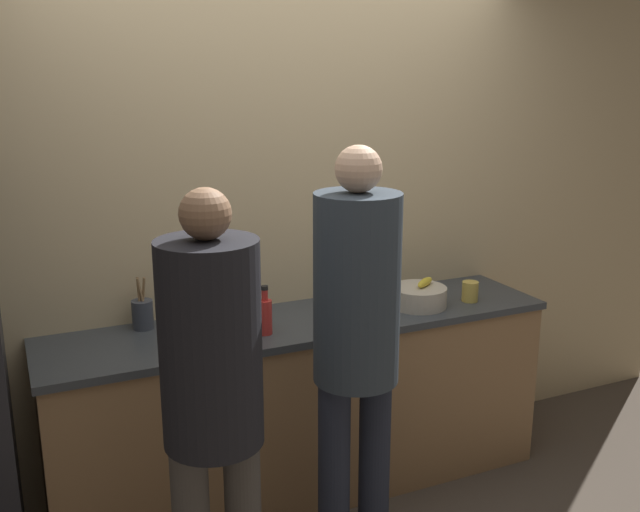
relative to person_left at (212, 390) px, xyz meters
The scene contains 10 objects.
wall_back 1.31m from the person_left, 58.43° to the left, with size 5.20×0.06×2.60m.
counter 1.18m from the person_left, 50.25° to the left, with size 2.43×0.60×0.89m.
person_left is the anchor object (origin of this frame).
person_center 0.65m from the person_left, 15.03° to the left, with size 0.33×0.33×1.77m.
fruit_bowl 1.45m from the person_left, 29.83° to the left, with size 0.28×0.28×0.14m.
utensil_crock 0.97m from the person_left, 92.80° to the left, with size 0.10×0.10×0.24m.
bottle_red 0.80m from the person_left, 57.28° to the left, with size 0.06×0.06×0.22m.
bottle_green 1.52m from the person_left, 40.17° to the left, with size 0.07×0.07×0.15m.
bottle_dark 0.72m from the person_left, 83.72° to the left, with size 0.05×0.05×0.22m.
cup_yellow 1.68m from the person_left, 23.95° to the left, with size 0.08×0.08×0.10m.
Camera 1 is at (-1.24, -2.61, 2.03)m, focal length 40.00 mm.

